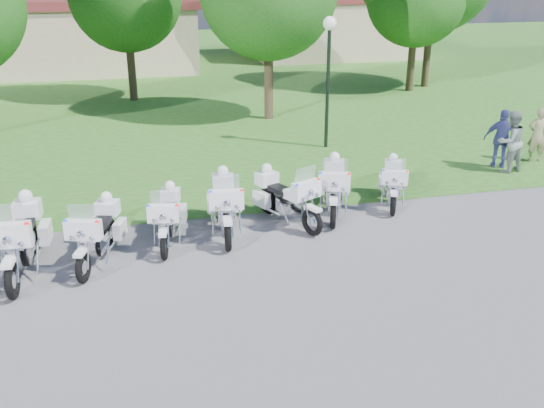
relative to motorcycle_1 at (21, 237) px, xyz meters
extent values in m
plane|color=#58585D|center=(5.58, -1.13, -0.75)|extent=(100.00, 100.00, 0.00)
cube|color=#2A5E1D|center=(5.58, 25.87, -0.74)|extent=(100.00, 48.00, 0.01)
torus|color=black|center=(-0.07, -1.11, -0.38)|extent=(0.19, 0.76, 0.75)
torus|color=black|center=(0.05, 0.79, -0.38)|extent=(0.19, 0.76, 0.75)
cube|color=white|center=(-0.07, -1.13, 0.02)|extent=(0.23, 0.50, 0.08)
cube|color=white|center=(-0.05, -0.85, 0.43)|extent=(0.82, 0.32, 0.45)
cube|color=silver|center=(-0.05, -0.78, 0.82)|extent=(0.63, 0.18, 0.42)
sphere|color=red|center=(0.30, -0.94, 0.64)|extent=(0.10, 0.10, 0.10)
cube|color=silver|center=(-0.01, -0.13, -0.24)|extent=(0.42, 0.65, 0.38)
cube|color=white|center=(-0.03, -0.40, 0.15)|extent=(0.40, 0.60, 0.25)
cube|color=black|center=(0.01, 0.20, 0.13)|extent=(0.42, 0.72, 0.13)
cube|color=white|center=(0.38, 0.60, -0.19)|extent=(0.24, 0.59, 0.40)
cube|color=white|center=(-0.29, 0.65, -0.19)|extent=(0.24, 0.59, 0.40)
cube|color=white|center=(0.05, 0.83, 0.28)|extent=(0.57, 0.48, 0.36)
sphere|color=white|center=(0.05, 0.83, 0.57)|extent=(0.29, 0.29, 0.29)
torus|color=black|center=(1.18, -0.78, -0.42)|extent=(0.32, 0.66, 0.65)
torus|color=black|center=(1.67, 0.81, -0.42)|extent=(0.32, 0.66, 0.65)
cube|color=white|center=(1.17, -0.80, -0.08)|extent=(0.30, 0.46, 0.07)
cube|color=white|center=(1.24, -0.56, 0.28)|extent=(0.74, 0.43, 0.39)
cube|color=silver|center=(1.26, -0.51, 0.62)|extent=(0.56, 0.28, 0.37)
sphere|color=red|center=(1.53, -0.71, 0.46)|extent=(0.09, 0.09, 0.09)
sphere|color=#1426E5|center=(0.93, -0.53, 0.46)|extent=(0.09, 0.09, 0.09)
cube|color=silver|center=(1.43, 0.03, -0.31)|extent=(0.48, 0.62, 0.33)
cube|color=white|center=(1.36, -0.19, 0.03)|extent=(0.45, 0.58, 0.21)
cube|color=black|center=(1.52, 0.31, 0.02)|extent=(0.50, 0.68, 0.12)
cube|color=white|center=(1.91, 0.58, -0.26)|extent=(0.32, 0.54, 0.35)
cube|color=white|center=(1.35, 0.75, -0.26)|extent=(0.32, 0.54, 0.35)
cube|color=white|center=(1.68, 0.83, 0.15)|extent=(0.56, 0.51, 0.31)
sphere|color=white|center=(1.68, 0.83, 0.41)|extent=(0.25, 0.25, 0.25)
torus|color=black|center=(2.79, -0.15, -0.44)|extent=(0.23, 0.63, 0.62)
torus|color=black|center=(3.09, 1.39, -0.44)|extent=(0.23, 0.63, 0.62)
cube|color=white|center=(2.79, -0.17, -0.12)|extent=(0.24, 0.43, 0.06)
cube|color=white|center=(2.83, 0.06, 0.22)|extent=(0.69, 0.34, 0.37)
cube|color=silver|center=(2.84, 0.11, 0.55)|extent=(0.53, 0.21, 0.35)
sphere|color=red|center=(3.11, -0.05, 0.40)|extent=(0.08, 0.08, 0.08)
sphere|color=#1426E5|center=(2.53, 0.06, 0.40)|extent=(0.08, 0.08, 0.08)
cube|color=silver|center=(2.94, 0.64, -0.33)|extent=(0.40, 0.57, 0.31)
cube|color=white|center=(2.90, 0.42, -0.01)|extent=(0.38, 0.53, 0.20)
cube|color=black|center=(2.99, 0.91, -0.03)|extent=(0.42, 0.62, 0.11)
cube|color=white|center=(3.33, 1.21, -0.28)|extent=(0.25, 0.50, 0.33)
cube|color=white|center=(2.79, 1.31, -0.28)|extent=(0.25, 0.50, 0.33)
cube|color=white|center=(3.09, 1.42, 0.10)|extent=(0.50, 0.45, 0.30)
sphere|color=white|center=(3.09, 1.42, 0.34)|extent=(0.24, 0.24, 0.24)
torus|color=black|center=(4.17, -0.05, -0.40)|extent=(0.22, 0.71, 0.70)
torus|color=black|center=(4.38, 1.72, -0.40)|extent=(0.22, 0.71, 0.70)
cube|color=white|center=(4.17, -0.07, -0.03)|extent=(0.24, 0.48, 0.07)
cube|color=white|center=(4.20, 0.19, 0.35)|extent=(0.78, 0.34, 0.42)
cube|color=silver|center=(4.21, 0.25, 0.72)|extent=(0.60, 0.20, 0.39)
sphere|color=red|center=(4.52, 0.09, 0.55)|extent=(0.09, 0.09, 0.09)
sphere|color=#1426E5|center=(3.86, 0.17, 0.55)|extent=(0.09, 0.09, 0.09)
cube|color=silver|center=(4.28, 0.86, -0.27)|extent=(0.42, 0.63, 0.36)
cube|color=white|center=(4.25, 0.61, 0.09)|extent=(0.40, 0.58, 0.23)
cube|color=black|center=(4.32, 1.17, 0.07)|extent=(0.43, 0.69, 0.13)
cube|color=white|center=(4.68, 1.53, -0.22)|extent=(0.25, 0.56, 0.38)
cube|color=white|center=(4.05, 1.60, -0.22)|extent=(0.25, 0.56, 0.38)
cube|color=white|center=(4.39, 1.75, 0.22)|extent=(0.55, 0.48, 0.34)
sphere|color=white|center=(4.39, 1.75, 0.49)|extent=(0.27, 0.27, 0.27)
torus|color=black|center=(6.19, 0.28, -0.42)|extent=(0.39, 0.67, 0.67)
torus|color=black|center=(5.51, 1.84, -0.42)|extent=(0.39, 0.67, 0.67)
cube|color=white|center=(6.20, 0.27, -0.07)|extent=(0.34, 0.47, 0.07)
cube|color=white|center=(6.10, 0.49, 0.30)|extent=(0.76, 0.51, 0.40)
cube|color=silver|center=(6.07, 0.55, 0.65)|extent=(0.56, 0.34, 0.38)
sphere|color=red|center=(6.41, 0.57, 0.49)|extent=(0.09, 0.09, 0.09)
sphere|color=#1426E5|center=(5.83, 0.31, 0.49)|extent=(0.09, 0.09, 0.09)
cube|color=silver|center=(5.84, 1.08, -0.30)|extent=(0.54, 0.65, 0.34)
cube|color=white|center=(5.94, 0.86, 0.05)|extent=(0.50, 0.60, 0.22)
cube|color=black|center=(5.72, 1.35, 0.03)|extent=(0.56, 0.70, 0.12)
cube|color=white|center=(5.84, 1.82, -0.25)|extent=(0.37, 0.55, 0.36)
cube|color=white|center=(5.29, 1.58, -0.25)|extent=(0.37, 0.55, 0.36)
cube|color=white|center=(5.49, 1.87, 0.17)|extent=(0.60, 0.56, 0.32)
sphere|color=white|center=(5.49, 1.87, 0.43)|extent=(0.26, 0.26, 0.26)
torus|color=black|center=(6.79, 0.56, -0.40)|extent=(0.36, 0.70, 0.70)
torus|color=black|center=(7.38, 2.23, -0.40)|extent=(0.36, 0.70, 0.70)
cube|color=white|center=(6.79, 0.54, -0.04)|extent=(0.33, 0.49, 0.07)
cube|color=white|center=(6.87, 0.79, 0.34)|extent=(0.79, 0.48, 0.41)
cube|color=silver|center=(6.89, 0.85, 0.71)|extent=(0.59, 0.31, 0.39)
sphere|color=red|center=(7.17, 0.62, 0.54)|extent=(0.09, 0.09, 0.09)
sphere|color=#1426E5|center=(6.54, 0.84, 0.54)|extent=(0.09, 0.09, 0.09)
cube|color=silver|center=(7.10, 1.41, -0.28)|extent=(0.53, 0.67, 0.35)
cube|color=white|center=(7.01, 1.18, 0.08)|extent=(0.49, 0.62, 0.23)
cube|color=black|center=(7.20, 1.71, 0.06)|extent=(0.55, 0.72, 0.12)
cube|color=white|center=(7.62, 1.97, -0.23)|extent=(0.36, 0.57, 0.37)
cube|color=white|center=(7.04, 2.18, -0.23)|extent=(0.36, 0.57, 0.37)
cube|color=white|center=(7.39, 2.25, 0.21)|extent=(0.61, 0.56, 0.33)
sphere|color=white|center=(7.39, 2.25, 0.48)|extent=(0.27, 0.27, 0.27)
torus|color=black|center=(8.50, 0.94, -0.45)|extent=(0.34, 0.60, 0.60)
torus|color=black|center=(9.08, 2.34, -0.45)|extent=(0.34, 0.60, 0.60)
cube|color=white|center=(8.49, 0.92, -0.14)|extent=(0.30, 0.42, 0.06)
cube|color=white|center=(8.58, 1.13, 0.19)|extent=(0.68, 0.45, 0.36)
cube|color=silver|center=(8.60, 1.18, 0.50)|extent=(0.50, 0.29, 0.34)
sphere|color=red|center=(8.82, 0.97, 0.36)|extent=(0.08, 0.08, 0.08)
sphere|color=#1426E5|center=(8.29, 1.19, 0.36)|extent=(0.08, 0.08, 0.08)
cube|color=silver|center=(8.80, 1.65, -0.34)|extent=(0.47, 0.58, 0.30)
cube|color=white|center=(8.71, 1.46, -0.03)|extent=(0.44, 0.54, 0.20)
cube|color=black|center=(8.90, 1.90, -0.05)|extent=(0.49, 0.63, 0.11)
cube|color=white|center=(9.28, 2.11, -0.30)|extent=(0.33, 0.49, 0.32)
cube|color=white|center=(8.79, 2.32, -0.30)|extent=(0.33, 0.49, 0.32)
cube|color=white|center=(9.10, 2.36, 0.08)|extent=(0.53, 0.50, 0.29)
sphere|color=white|center=(9.10, 2.36, 0.31)|extent=(0.23, 0.23, 0.23)
cylinder|color=black|center=(8.85, 7.20, 1.23)|extent=(0.12, 0.12, 3.95)
sphere|color=white|center=(8.85, 7.20, 3.36)|extent=(0.44, 0.44, 0.44)
cylinder|color=#38281C|center=(2.70, 16.87, 0.96)|extent=(0.36, 0.36, 3.41)
cylinder|color=#38281C|center=(7.94, 11.79, 1.08)|extent=(0.36, 0.36, 3.66)
cylinder|color=#38281C|center=(16.18, 15.92, 0.91)|extent=(0.36, 0.36, 3.30)
cylinder|color=#38281C|center=(17.46, 16.79, 1.33)|extent=(0.36, 0.36, 4.15)
cube|color=tan|center=(-0.42, 26.87, 1.05)|extent=(14.00, 8.00, 3.60)
cube|color=maroon|center=(-0.42, 26.87, 3.10)|extent=(14.56, 8.32, 0.50)
cube|color=tan|center=(16.58, 28.87, 1.05)|extent=(11.00, 7.00, 3.60)
imported|color=gray|center=(14.78, 4.06, 0.11)|extent=(0.69, 0.52, 1.72)
imported|color=gray|center=(13.30, 3.33, 0.19)|extent=(1.03, 0.87, 1.87)
imported|color=navy|center=(13.31, 3.77, 0.16)|extent=(1.14, 0.90, 1.81)
camera|label=1|loc=(2.24, -11.91, 5.05)|focal=40.00mm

